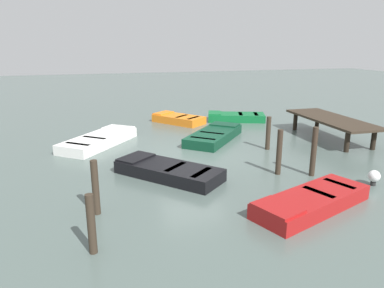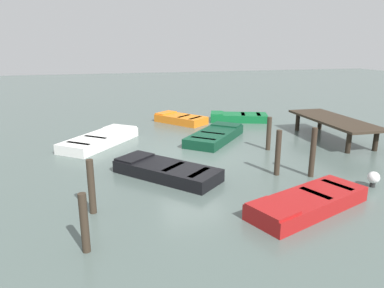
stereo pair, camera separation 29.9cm
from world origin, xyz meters
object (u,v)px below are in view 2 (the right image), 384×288
dock_segment (334,121)px  rowboat_green (238,117)px  rowboat_orange (181,119)px  rowboat_dark_green (215,135)px  rowboat_black (166,170)px  mooring_piling_far_left (278,153)px  marker_buoy (373,178)px  rowboat_red (308,202)px  mooring_piling_mid_left (84,223)px  mooring_piling_center (91,187)px  mooring_piling_near_left (269,134)px  rowboat_white (100,139)px  mooring_piling_near_right (313,152)px

dock_segment → rowboat_green: bearing=-150.8°
rowboat_orange → rowboat_dark_green: 3.97m
rowboat_black → mooring_piling_far_left: (0.76, 3.54, 0.54)m
rowboat_green → marker_buoy: bearing=111.4°
rowboat_dark_green → rowboat_green: bearing=5.4°
rowboat_orange → rowboat_green: size_ratio=0.89×
rowboat_red → mooring_piling_mid_left: mooring_piling_mid_left is taller
rowboat_green → mooring_piling_far_left: size_ratio=2.20×
dock_segment → marker_buoy: (5.11, -2.21, -0.55)m
dock_segment → rowboat_orange: dock_segment is taller
rowboat_black → mooring_piling_mid_left: mooring_piling_mid_left is taller
mooring_piling_center → rowboat_orange: bearing=155.3°
rowboat_orange → mooring_piling_near_left: size_ratio=2.20×
rowboat_green → mooring_piling_mid_left: bearing=74.4°
dock_segment → mooring_piling_far_left: (3.44, -4.52, -0.08)m
rowboat_white → marker_buoy: 10.47m
dock_segment → mooring_piling_near_right: mooring_piling_near_right is taller
rowboat_black → mooring_piling_near_right: 4.73m
rowboat_orange → mooring_piling_center: mooring_piling_center is taller
rowboat_orange → marker_buoy: 10.86m
rowboat_white → rowboat_green: same height
dock_segment → rowboat_black: (2.68, -8.06, -0.62)m
mooring_piling_mid_left → mooring_piling_far_left: 6.71m
rowboat_black → rowboat_green: same height
rowboat_white → mooring_piling_center: mooring_piling_center is taller
rowboat_white → rowboat_dark_green: 4.99m
dock_segment → marker_buoy: size_ratio=10.19×
rowboat_red → mooring_piling_mid_left: bearing=-15.3°
mooring_piling_mid_left → mooring_piling_center: 1.79m
rowboat_black → marker_buoy: 6.33m
marker_buoy → dock_segment: bearing=156.6°
mooring_piling_near_left → mooring_piling_far_left: 2.89m
dock_segment → rowboat_green: dock_segment is taller
rowboat_orange → mooring_piling_near_right: mooring_piling_near_right is taller
rowboat_white → mooring_piling_near_left: 7.05m
mooring_piling_near_left → mooring_piling_far_left: bearing=-20.7°
dock_segment → rowboat_white: (-1.83, -10.04, -0.62)m
rowboat_white → mooring_piling_mid_left: size_ratio=2.98×
rowboat_orange → rowboat_red: 11.17m
dock_segment → rowboat_red: (5.99, -4.97, -0.62)m
rowboat_red → rowboat_orange: bearing=-106.9°
mooring_piling_near_right → mooring_piling_near_left: bearing=179.7°
dock_segment → rowboat_orange: 7.76m
rowboat_green → mooring_piling_near_right: 8.73m
rowboat_green → mooring_piling_far_left: (8.24, -1.94, 0.54)m
mooring_piling_mid_left → dock_segment: bearing=122.0°
rowboat_black → mooring_piling_mid_left: size_ratio=2.69×
rowboat_white → rowboat_red: same height
dock_segment → rowboat_green: size_ratio=1.47×
rowboat_black → mooring_piling_near_right: size_ratio=2.16×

